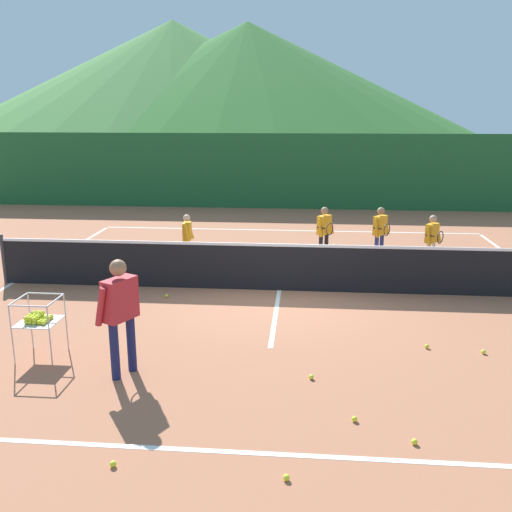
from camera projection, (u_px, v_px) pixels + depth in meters
name	position (u px, v px, depth m)	size (l,w,h in m)	color
ground_plane	(279.00, 290.00, 11.34)	(120.00, 120.00, 0.00)	#A86647
line_baseline_near	(254.00, 453.00, 5.95)	(11.30, 0.08, 0.01)	white
line_baseline_far	(288.00, 230.00, 16.97)	(11.30, 0.08, 0.01)	white
line_sideline_west	(13.00, 283.00, 11.82)	(0.08, 11.44, 0.01)	white
line_service_center	(279.00, 290.00, 11.34)	(0.08, 5.73, 0.01)	white
tennis_net	(280.00, 267.00, 11.21)	(11.66, 0.08, 1.05)	#333338
instructor	(120.00, 307.00, 7.49)	(0.52, 0.83, 1.65)	#191E4C
student_0	(187.00, 235.00, 13.04)	(0.21, 0.48, 1.21)	silver
student_1	(324.00, 228.00, 13.42)	(0.45, 0.71, 1.31)	black
student_2	(380.00, 229.00, 13.34)	(0.45, 0.71, 1.32)	navy
student_3	(432.00, 237.00, 12.72)	(0.44, 0.68, 1.25)	silver
ball_cart	(38.00, 319.00, 8.15)	(0.58, 0.58, 0.90)	#B7B7BC
tennis_ball_0	(114.00, 320.00, 9.64)	(0.07, 0.07, 0.07)	yellow
tennis_ball_1	(311.00, 377.00, 7.58)	(0.07, 0.07, 0.07)	yellow
tennis_ball_2	(286.00, 478.00, 5.50)	(0.07, 0.07, 0.07)	yellow
tennis_ball_3	(113.00, 464.00, 5.72)	(0.07, 0.07, 0.07)	yellow
tennis_ball_4	(427.00, 346.00, 8.56)	(0.07, 0.07, 0.07)	yellow
tennis_ball_5	(484.00, 352.00, 8.37)	(0.07, 0.07, 0.07)	yellow
tennis_ball_7	(415.00, 442.00, 6.10)	(0.07, 0.07, 0.07)	yellow
tennis_ball_9	(167.00, 296.00, 10.89)	(0.07, 0.07, 0.07)	yellow
tennis_ball_10	(355.00, 419.00, 6.55)	(0.07, 0.07, 0.07)	yellow
windscreen_fence	(292.00, 172.00, 20.41)	(24.86, 0.08, 2.74)	#1E5B2D
hill_0	(175.00, 82.00, 64.19)	(54.30, 54.30, 13.39)	#427A38
hill_1	(248.00, 83.00, 62.10)	(53.81, 53.81, 12.90)	#2D6628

